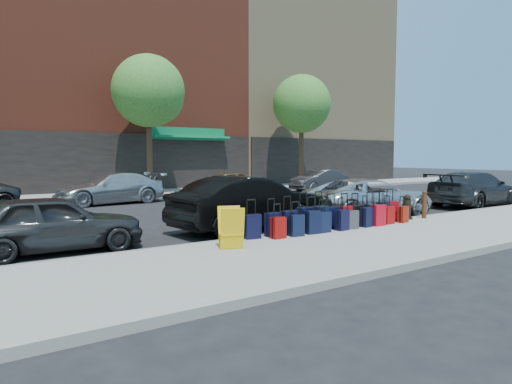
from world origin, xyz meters
TOP-DOWN VIEW (x-y plane):
  - ground at (0.00, 0.00)m, footprint 120.00×120.00m
  - sidewalk_near at (0.00, -6.50)m, footprint 60.00×4.00m
  - sidewalk_far at (0.00, 10.00)m, footprint 60.00×4.00m
  - curb_near at (0.00, -4.48)m, footprint 60.00×0.08m
  - curb_far at (0.00, 7.98)m, footprint 60.00×0.08m
  - building_center at (0.00, 17.99)m, footprint 17.00×12.85m
  - building_right at (16.00, 17.99)m, footprint 15.00×12.12m
  - tree_center at (0.64, 9.50)m, footprint 3.80×3.80m
  - tree_right at (11.14, 9.50)m, footprint 3.80×3.80m
  - suitcase_front_0 at (-2.57, -4.79)m, footprint 0.41×0.26m
  - suitcase_front_1 at (-1.98, -4.80)m, footprint 0.41×0.26m
  - suitcase_front_2 at (-1.50, -4.83)m, footprint 0.42×0.25m
  - suitcase_front_3 at (-0.94, -4.79)m, footprint 0.45×0.28m
  - suitcase_front_4 at (-0.42, -4.81)m, footprint 0.45×0.26m
  - suitcase_front_5 at (0.04, -4.77)m, footprint 0.42×0.27m
  - suitcase_front_6 at (0.55, -4.79)m, footprint 0.40×0.22m
  - suitcase_front_7 at (0.93, -4.82)m, footprint 0.40×0.25m
  - suitcase_front_8 at (1.53, -4.83)m, footprint 0.40×0.23m
  - suitcase_front_9 at (2.06, -4.81)m, footprint 0.45×0.30m
  - suitcase_front_10 at (2.48, -4.77)m, footprint 0.43×0.27m
  - suitcase_back_1 at (-2.05, -5.12)m, footprint 0.35×0.21m
  - suitcase_back_2 at (-1.49, -5.12)m, footprint 0.37×0.23m
  - suitcase_back_3 at (-0.93, -5.08)m, footprint 0.41×0.25m
  - suitcase_back_4 at (-0.56, -5.10)m, footprint 0.37×0.22m
  - suitcase_back_5 at (0.08, -5.12)m, footprint 0.40×0.26m
  - suitcase_back_6 at (0.47, -5.09)m, footprint 0.36×0.24m
  - suitcase_back_7 at (1.06, -5.09)m, footprint 0.39×0.26m
  - suitcase_back_8 at (1.49, -5.13)m, footprint 0.41×0.25m
  - suitcase_back_9 at (2.00, -5.07)m, footprint 0.35×0.21m
  - suitcase_back_10 at (2.58, -5.14)m, footprint 0.35×0.23m
  - fire_hydrant at (3.33, -4.71)m, footprint 0.40×0.35m
  - bollard at (3.92, -4.90)m, footprint 0.15×0.15m
  - display_rack at (-3.59, -5.48)m, footprint 0.65×0.68m
  - car_near_0 at (-6.66, -3.02)m, footprint 3.84×1.61m
  - car_near_1 at (-1.42, -2.90)m, footprint 4.80×2.05m
  - car_near_2 at (3.63, -2.88)m, footprint 5.04×2.74m
  - car_near_3 at (9.86, -3.12)m, footprint 5.17×2.37m
  - car_far_1 at (-2.53, 6.51)m, footprint 4.97×2.45m
  - car_far_2 at (3.57, 6.88)m, footprint 4.12×2.00m
  - car_far_3 at (10.32, 7.01)m, footprint 3.98×1.67m

SIDE VIEW (x-z plane):
  - ground at x=0.00m, z-range 0.00..0.00m
  - sidewalk_near at x=0.00m, z-range 0.00..0.15m
  - sidewalk_far at x=0.00m, z-range 0.00..0.15m
  - curb_near at x=0.00m, z-range 0.00..0.15m
  - curb_far at x=0.00m, z-range 0.00..0.15m
  - suitcase_back_10 at x=2.58m, z-range 0.00..0.79m
  - suitcase_back_6 at x=0.47m, z-range 0.00..0.81m
  - suitcase_back_9 at x=2.00m, z-range -0.01..0.83m
  - suitcase_back_1 at x=-2.05m, z-range -0.01..0.83m
  - suitcase_back_2 at x=-1.49m, z-range -0.01..0.85m
  - suitcase_back_4 at x=-0.56m, z-range -0.01..0.85m
  - suitcase_back_7 at x=1.06m, z-range -0.01..0.86m
  - suitcase_back_5 at x=0.08m, z-range -0.02..0.87m
  - suitcase_front_1 at x=-1.98m, z-range -0.02..0.91m
  - suitcase_front_7 at x=0.93m, z-range -0.02..0.91m
  - suitcase_front_8 at x=1.53m, z-range -0.03..0.91m
  - suitcase_back_3 at x=-0.93m, z-range -0.03..0.92m
  - suitcase_front_0 at x=-2.57m, z-range -0.03..0.91m
  - suitcase_front_6 at x=0.55m, z-range -0.03..0.92m
  - suitcase_back_8 at x=1.49m, z-range -0.03..0.93m
  - suitcase_front_5 at x=0.04m, z-range -0.03..0.93m
  - suitcase_front_2 at x=-1.50m, z-range -0.03..0.94m
  - suitcase_front_10 at x=2.48m, z-range -0.03..0.95m
  - suitcase_front_9 at x=2.06m, z-range -0.04..0.96m
  - suitcase_front_3 at x=-0.94m, z-range -0.04..0.99m
  - suitcase_front_4 at x=-0.42m, z-range -0.05..1.00m
  - fire_hydrant at x=3.33m, z-range 0.12..0.90m
  - bollard at x=3.92m, z-range 0.16..1.00m
  - display_rack at x=-3.59m, z-range 0.14..1.03m
  - car_far_3 at x=10.32m, z-range 0.00..1.28m
  - car_near_0 at x=-6.66m, z-range 0.00..1.30m
  - car_near_2 at x=3.63m, z-range 0.00..1.34m
  - car_far_2 at x=3.57m, z-range 0.00..1.35m
  - car_far_1 at x=-2.53m, z-range 0.00..1.39m
  - car_near_3 at x=9.86m, z-range 0.00..1.46m
  - car_near_1 at x=-1.42m, z-range 0.00..1.54m
  - tree_center at x=0.64m, z-range 1.78..9.05m
  - tree_right at x=11.14m, z-range 1.78..9.05m
  - building_right at x=16.00m, z-range -0.02..17.98m
  - building_center at x=0.00m, z-range -0.02..19.98m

